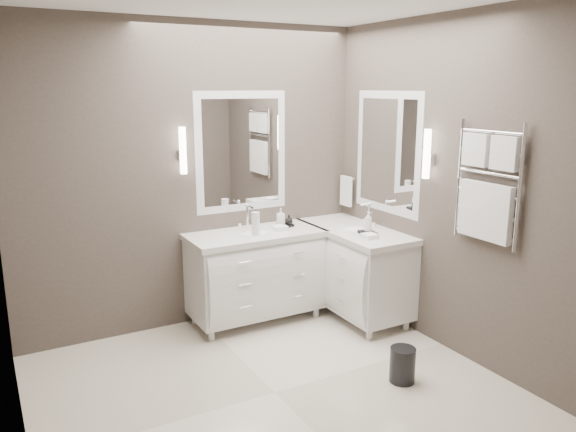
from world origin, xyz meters
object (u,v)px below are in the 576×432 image
vanity_back (256,270)px  waste_bin (402,365)px  vanity_right (354,266)px  towel_ladder (487,191)px

vanity_back → waste_bin: vanity_back is taller
vanity_back → waste_bin: 1.64m
waste_bin → vanity_right: bearing=70.7°
waste_bin → vanity_back: bearing=106.3°
vanity_right → towel_ladder: size_ratio=1.38×
vanity_back → waste_bin: bearing=-73.7°
vanity_back → vanity_right: bearing=-20.4°
vanity_back → waste_bin: (0.45, -1.54, -0.35)m
towel_ladder → vanity_right: bearing=99.8°
vanity_right → waste_bin: vanity_right is taller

